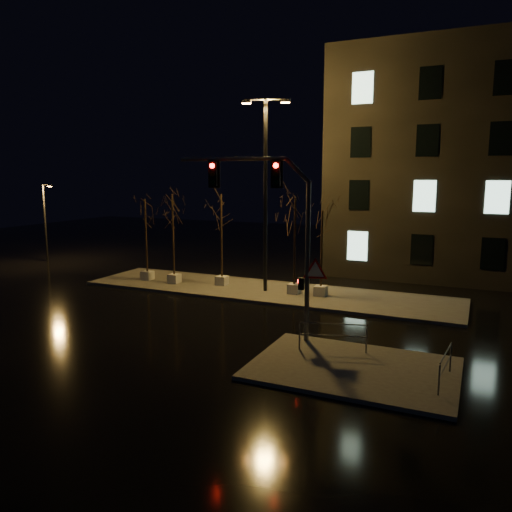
% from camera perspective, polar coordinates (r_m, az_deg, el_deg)
% --- Properties ---
extents(ground, '(90.00, 90.00, 0.00)m').
position_cam_1_polar(ground, '(23.94, -4.77, -7.21)').
color(ground, black).
rests_on(ground, ground).
extents(median, '(22.00, 5.00, 0.15)m').
position_cam_1_polar(median, '(29.13, 0.99, -4.03)').
color(median, '#494641').
rests_on(median, ground).
extents(sidewalk_corner, '(7.00, 5.00, 0.15)m').
position_cam_1_polar(sidewalk_corner, '(18.22, 11.06, -12.50)').
color(sidewalk_corner, '#494641').
rests_on(sidewalk_corner, ground).
extents(tree_0, '(1.80, 1.80, 5.28)m').
position_cam_1_polar(tree_0, '(32.08, -12.53, 4.36)').
color(tree_0, beige).
rests_on(tree_0, median).
extents(tree_1, '(1.80, 1.80, 5.63)m').
position_cam_1_polar(tree_1, '(30.76, -9.51, 4.75)').
color(tree_1, beige).
rests_on(tree_1, median).
extents(tree_2, '(1.80, 1.80, 5.64)m').
position_cam_1_polar(tree_2, '(29.81, -3.99, 4.73)').
color(tree_2, beige).
rests_on(tree_2, median).
extents(tree_3, '(1.80, 1.80, 5.57)m').
position_cam_1_polar(tree_3, '(27.64, 4.48, 4.25)').
color(tree_3, beige).
rests_on(tree_3, median).
extents(tree_4, '(1.80, 1.80, 4.85)m').
position_cam_1_polar(tree_4, '(27.35, 7.55, 3.00)').
color(tree_4, beige).
rests_on(tree_4, median).
extents(traffic_signal_mast, '(5.86, 1.46, 7.32)m').
position_cam_1_polar(traffic_signal_mast, '(19.73, 2.53, 3.97)').
color(traffic_signal_mast, '#55575C').
rests_on(traffic_signal_mast, sidewalk_corner).
extents(streetlight_main, '(2.66, 1.00, 10.74)m').
position_cam_1_polar(streetlight_main, '(28.15, 1.09, 8.39)').
color(streetlight_main, black).
rests_on(streetlight_main, median).
extents(streetlight_far, '(1.19, 0.40, 6.07)m').
position_cam_1_polar(streetlight_far, '(42.35, -22.92, 3.88)').
color(streetlight_far, black).
rests_on(streetlight_far, ground).
extents(guard_rail_a, '(2.47, 0.74, 1.10)m').
position_cam_1_polar(guard_rail_a, '(19.27, 8.77, -8.70)').
color(guard_rail_a, '#55575C').
rests_on(guard_rail_a, sidewalk_corner).
extents(guard_rail_b, '(0.26, 2.18, 1.04)m').
position_cam_1_polar(guard_rail_b, '(17.43, 20.84, -11.35)').
color(guard_rail_b, '#55575C').
rests_on(guard_rail_b, sidewalk_corner).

